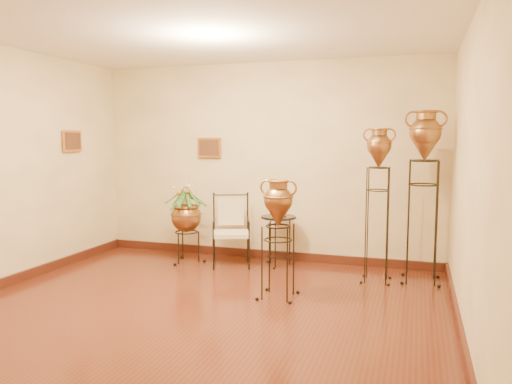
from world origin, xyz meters
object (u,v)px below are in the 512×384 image
(planter_urn, at_px, (186,213))
(amphora_tall, at_px, (378,203))
(armchair, at_px, (231,231))
(amphora_mid, at_px, (423,195))
(side_table, at_px, (278,240))

(planter_urn, bearing_deg, amphora_tall, -3.48)
(amphora_tall, distance_m, armchair, 2.00)
(armchair, bearing_deg, amphora_mid, -20.92)
(amphora_tall, height_order, amphora_mid, amphora_mid)
(amphora_tall, relative_size, planter_urn, 1.51)
(amphora_mid, bearing_deg, side_table, 173.54)
(amphora_mid, relative_size, planter_urn, 1.68)
(planter_urn, height_order, armchair, planter_urn)
(amphora_mid, relative_size, side_table, 2.43)
(planter_urn, xyz_separation_m, side_table, (1.28, 0.22, -0.34))
(side_table, bearing_deg, amphora_tall, -15.66)
(amphora_tall, bearing_deg, side_table, 164.34)
(planter_urn, bearing_deg, armchair, -1.15)
(planter_urn, height_order, side_table, planter_urn)
(amphora_tall, distance_m, planter_urn, 2.64)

